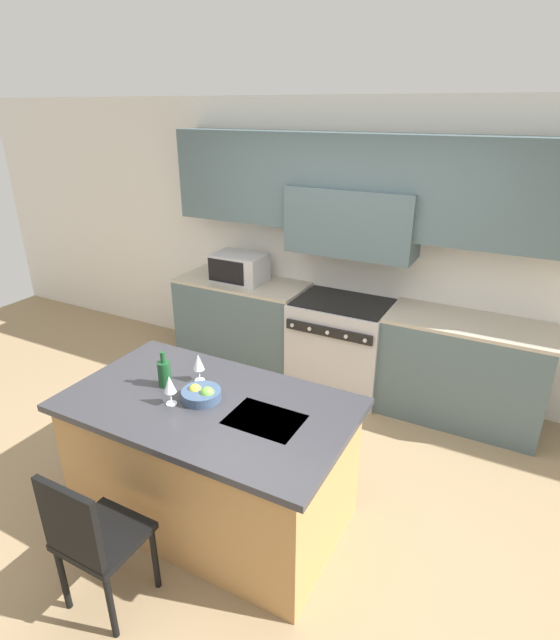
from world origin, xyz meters
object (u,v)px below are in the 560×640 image
fruit_bowl (202,394)px  range_stove (341,345)px  microwave (239,268)px  island_chair (91,537)px  wine_bottle (164,373)px  wine_glass_far (198,363)px  wine_glass_near (170,385)px

fruit_bowl → range_stove: bearing=84.7°
microwave → island_chair: microwave is taller
microwave → range_stove: bearing=-0.9°
island_chair → wine_bottle: (-0.22, 0.92, 0.47)m
wine_bottle → fruit_bowl: wine_bottle is taller
wine_glass_far → wine_glass_near: bearing=-87.0°
range_stove → island_chair: (-0.28, -2.87, 0.07)m
wine_glass_far → fruit_bowl: wine_glass_far is taller
microwave → island_chair: (0.88, -2.89, -0.55)m
range_stove → island_chair: island_chair is taller
wine_bottle → island_chair: bearing=-76.3°
island_chair → fruit_bowl: 0.99m
microwave → wine_bottle: size_ratio=2.16×
wine_bottle → wine_glass_far: size_ratio=1.25×
microwave → wine_bottle: (0.65, -1.97, -0.08)m
wine_bottle → wine_glass_near: bearing=-41.7°
wine_bottle → wine_glass_far: bearing=44.4°
microwave → wine_glass_far: (0.81, -1.81, -0.04)m
island_chair → fruit_bowl: size_ratio=3.72×
range_stove → island_chair: 2.88m
wine_glass_near → fruit_bowl: size_ratio=0.79×
island_chair → wine_glass_far: wine_glass_far is taller
wine_bottle → fruit_bowl: (0.31, -0.03, -0.06)m
microwave → fruit_bowl: bearing=-64.1°
wine_glass_near → microwave: bearing=111.3°
range_stove → wine_bottle: bearing=-104.4°
range_stove → microwave: bearing=179.1°
island_chair → wine_bottle: size_ratio=3.77×
island_chair → range_stove: bearing=84.5°
wine_glass_far → fruit_bowl: bearing=-50.3°
microwave → island_chair: bearing=-73.1°
range_stove → wine_glass_near: (-0.32, -2.11, 0.57)m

